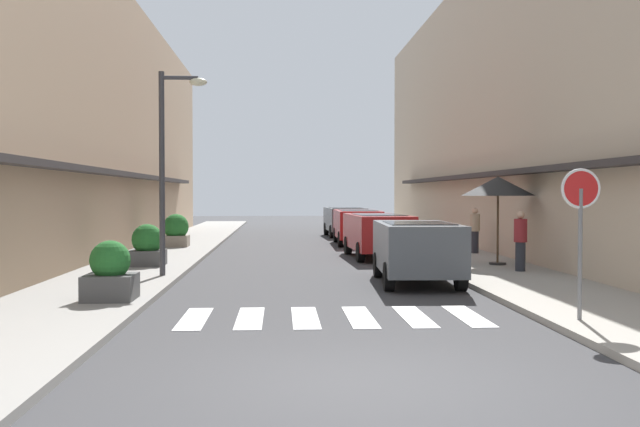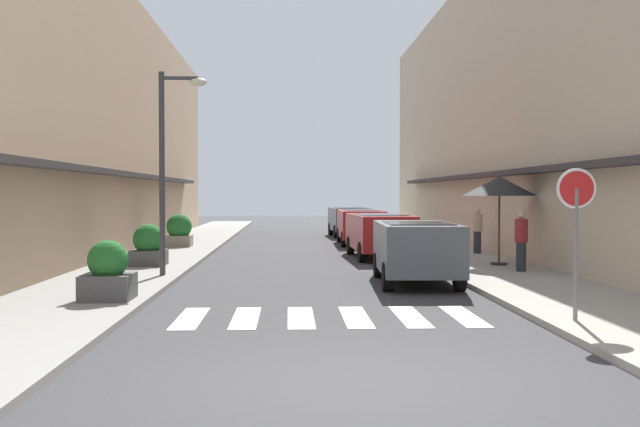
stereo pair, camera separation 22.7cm
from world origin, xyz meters
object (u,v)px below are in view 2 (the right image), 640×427
object	(u,v)px
parked_car_near	(416,245)
planter_corner	(108,273)
pedestrian_walking_near	(521,240)
parked_car_distant	(349,218)
planter_midblock	(149,246)
cafe_umbrella	(499,187)
parked_car_mid	(380,231)
round_street_sign	(576,204)
parked_car_far	(361,223)
pedestrian_walking_far	(477,230)
planter_far	(179,231)
street_lamp	(170,150)

from	to	relation	value
parked_car_near	planter_corner	size ratio (longest dim) A/B	3.54
parked_car_near	pedestrian_walking_near	size ratio (longest dim) A/B	2.56
parked_car_distant	pedestrian_walking_near	world-z (taller)	pedestrian_walking_near
planter_midblock	cafe_umbrella	bearing A→B (deg)	-1.73
parked_car_mid	planter_corner	size ratio (longest dim) A/B	3.98
round_street_sign	cafe_umbrella	world-z (taller)	cafe_umbrella
parked_car_near	planter_corner	distance (m)	7.16
parked_car_mid	parked_car_far	distance (m)	6.28
round_street_sign	pedestrian_walking_far	size ratio (longest dim) A/B	1.57
parked_car_far	parked_car_distant	bearing A→B (deg)	90.00
pedestrian_walking_near	planter_midblock	bearing A→B (deg)	125.57
planter_midblock	planter_corner	bearing A→B (deg)	-85.52
parked_car_far	round_street_sign	world-z (taller)	round_street_sign
pedestrian_walking_far	parked_car_mid	bearing A→B (deg)	43.68
cafe_umbrella	parked_car_near	bearing A→B (deg)	-132.39
parked_car_near	pedestrian_walking_near	distance (m)	3.40
parked_car_far	planter_corner	distance (m)	17.37
parked_car_near	planter_midblock	world-z (taller)	parked_car_near
parked_car_mid	pedestrian_walking_near	world-z (taller)	pedestrian_walking_near
planter_corner	pedestrian_walking_near	bearing A→B (deg)	25.46
parked_car_far	pedestrian_walking_near	size ratio (longest dim) A/B	2.82
planter_far	pedestrian_walking_near	size ratio (longest dim) A/B	0.80
planter_corner	pedestrian_walking_far	distance (m)	14.21
parked_car_near	pedestrian_walking_far	bearing A→B (deg)	64.66
street_lamp	planter_midblock	world-z (taller)	street_lamp
parked_car_near	planter_far	world-z (taller)	parked_car_near
parked_car_near	street_lamp	xyz separation A→B (m)	(-5.97, 1.06, 2.31)
parked_car_far	parked_car_distant	world-z (taller)	same
parked_car_near	parked_car_far	world-z (taller)	same
round_street_sign	pedestrian_walking_near	world-z (taller)	round_street_sign
parked_car_distant	cafe_umbrella	xyz separation A→B (m)	(2.97, -15.56, 1.43)
cafe_umbrella	planter_corner	world-z (taller)	cafe_umbrella
planter_corner	planter_midblock	distance (m)	6.59
planter_far	pedestrian_walking_far	distance (m)	11.27
parked_car_near	parked_car_mid	bearing A→B (deg)	90.00
parked_car_distant	planter_corner	distance (m)	22.78
planter_far	pedestrian_walking_far	bearing A→B (deg)	-18.94
pedestrian_walking_near	planter_far	bearing A→B (deg)	94.88
parked_car_distant	parked_car_near	bearing A→B (deg)	-90.00
parked_car_distant	parked_car_mid	bearing A→B (deg)	-90.00
planter_midblock	parked_car_far	bearing A→B (deg)	53.71
planter_corner	parked_car_mid	bearing A→B (deg)	56.56
parked_car_distant	planter_midblock	size ratio (longest dim) A/B	3.46
cafe_umbrella	round_street_sign	bearing A→B (deg)	-99.06
cafe_umbrella	planter_midblock	size ratio (longest dim) A/B	2.15
parked_car_far	pedestrian_walking_far	distance (m)	6.82
parked_car_distant	round_street_sign	size ratio (longest dim) A/B	1.67
pedestrian_walking_near	cafe_umbrella	bearing A→B (deg)	49.31
parked_car_near	street_lamp	bearing A→B (deg)	169.97
planter_far	parked_car_far	bearing A→B (deg)	17.27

